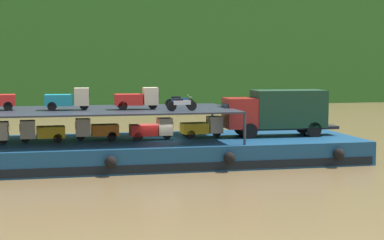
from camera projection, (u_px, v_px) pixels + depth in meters
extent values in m
plane|color=brown|center=(158.00, 162.00, 41.31)|extent=(400.00, 400.00, 0.00)
cube|color=#286023|center=(92.00, 1.00, 100.99)|extent=(123.44, 24.39, 31.96)
cube|color=navy|center=(158.00, 151.00, 41.24)|extent=(26.26, 8.78, 1.50)
cube|color=black|center=(171.00, 168.00, 37.00)|extent=(25.73, 0.06, 0.50)
sphere|color=black|center=(111.00, 162.00, 36.00)|extent=(0.70, 0.70, 0.70)
sphere|color=black|center=(229.00, 158.00, 37.53)|extent=(0.70, 0.70, 0.70)
sphere|color=black|center=(339.00, 154.00, 39.05)|extent=(0.70, 0.70, 0.70)
cube|color=maroon|center=(240.00, 113.00, 42.24)|extent=(2.05, 2.23, 2.00)
cube|color=#192833|center=(225.00, 108.00, 42.01)|extent=(0.11, 1.84, 0.60)
cube|color=#193823|center=(288.00, 109.00, 42.87)|extent=(4.86, 2.42, 2.50)
cube|color=black|center=(288.00, 128.00, 43.00)|extent=(6.83, 1.55, 0.20)
cylinder|color=black|center=(241.00, 128.00, 43.41)|extent=(1.01, 0.30, 1.00)
cylinder|color=black|center=(250.00, 131.00, 41.43)|extent=(1.01, 0.30, 1.00)
cylinder|color=black|center=(303.00, 126.00, 44.27)|extent=(1.01, 0.30, 1.00)
cylinder|color=black|center=(314.00, 129.00, 42.29)|extent=(1.01, 0.30, 1.00)
cylinder|color=#232833|center=(212.00, 117.00, 45.89)|extent=(0.16, 0.16, 2.00)
cylinder|color=#232833|center=(245.00, 128.00, 38.29)|extent=(0.16, 0.16, 2.00)
cube|color=#232833|center=(99.00, 110.00, 40.16)|extent=(17.06, 7.98, 0.10)
cube|color=beige|center=(1.00, 131.00, 38.62)|extent=(0.93, 1.03, 1.10)
cube|color=#19232D|center=(8.00, 129.00, 38.69)|extent=(0.07, 0.85, 0.38)
cylinder|color=black|center=(3.00, 140.00, 38.70)|extent=(0.56, 0.16, 0.56)
cube|color=gold|center=(51.00, 132.00, 39.72)|extent=(1.77, 1.29, 0.70)
cube|color=#C6B793|center=(28.00, 129.00, 39.32)|extent=(0.96, 1.05, 1.10)
cube|color=#19232D|center=(20.00, 128.00, 39.18)|extent=(0.09, 0.85, 0.38)
cylinder|color=black|center=(25.00, 138.00, 39.33)|extent=(0.57, 0.17, 0.56)
cylinder|color=black|center=(57.00, 136.00, 40.37)|extent=(0.57, 0.17, 0.56)
cylinder|color=black|center=(58.00, 138.00, 39.35)|extent=(0.57, 0.17, 0.56)
cube|color=orange|center=(105.00, 130.00, 40.87)|extent=(1.70, 1.20, 0.70)
cube|color=beige|center=(83.00, 127.00, 40.54)|extent=(0.90, 1.00, 1.10)
cube|color=#19232D|center=(75.00, 126.00, 40.43)|extent=(0.04, 0.85, 0.38)
cylinder|color=black|center=(81.00, 136.00, 40.56)|extent=(0.56, 0.14, 0.56)
cylinder|color=black|center=(111.00, 134.00, 41.50)|extent=(0.56, 0.14, 0.56)
cylinder|color=black|center=(112.00, 136.00, 40.47)|extent=(0.56, 0.14, 0.56)
cube|color=red|center=(143.00, 130.00, 40.72)|extent=(1.72, 1.24, 0.70)
cube|color=beige|center=(165.00, 126.00, 41.03)|extent=(0.92, 1.02, 1.10)
cube|color=#19232D|center=(172.00, 125.00, 41.13)|extent=(0.06, 0.85, 0.38)
cylinder|color=black|center=(167.00, 135.00, 41.12)|extent=(0.56, 0.15, 0.56)
cylinder|color=black|center=(138.00, 137.00, 40.14)|extent=(0.56, 0.15, 0.56)
cylinder|color=black|center=(136.00, 135.00, 41.17)|extent=(0.56, 0.15, 0.56)
cube|color=gold|center=(194.00, 128.00, 41.92)|extent=(1.76, 1.29, 0.70)
cube|color=#C6B793|center=(215.00, 125.00, 42.28)|extent=(0.95, 1.05, 1.10)
cube|color=#19232D|center=(221.00, 123.00, 42.40)|extent=(0.09, 0.85, 0.38)
cylinder|color=black|center=(217.00, 133.00, 42.37)|extent=(0.57, 0.17, 0.56)
cylinder|color=black|center=(191.00, 134.00, 41.34)|extent=(0.57, 0.17, 0.56)
cylinder|color=black|center=(186.00, 133.00, 42.35)|extent=(0.57, 0.17, 0.56)
cube|color=red|center=(1.00, 100.00, 39.39)|extent=(1.76, 1.29, 0.70)
cylinder|color=black|center=(8.00, 105.00, 40.04)|extent=(0.57, 0.17, 0.56)
cylinder|color=black|center=(8.00, 106.00, 39.03)|extent=(0.57, 0.17, 0.56)
cube|color=teal|center=(59.00, 100.00, 39.43)|extent=(1.76, 1.29, 0.70)
cube|color=beige|center=(82.00, 97.00, 39.64)|extent=(0.95, 1.05, 1.10)
cube|color=#19232D|center=(89.00, 95.00, 39.71)|extent=(0.09, 0.85, 0.38)
cylinder|color=black|center=(84.00, 105.00, 39.72)|extent=(0.57, 0.17, 0.56)
cylinder|color=black|center=(52.00, 106.00, 38.88)|extent=(0.57, 0.17, 0.56)
cylinder|color=black|center=(53.00, 105.00, 39.92)|extent=(0.57, 0.17, 0.56)
cube|color=red|center=(128.00, 100.00, 39.96)|extent=(1.72, 1.22, 0.70)
cube|color=beige|center=(150.00, 96.00, 40.23)|extent=(0.91, 1.01, 1.10)
cube|color=#19232D|center=(158.00, 94.00, 40.31)|extent=(0.05, 0.85, 0.38)
cylinder|color=black|center=(153.00, 105.00, 40.31)|extent=(0.56, 0.15, 0.56)
cylinder|color=black|center=(123.00, 106.00, 39.40)|extent=(0.56, 0.15, 0.56)
cylinder|color=black|center=(121.00, 105.00, 40.43)|extent=(0.56, 0.15, 0.56)
cylinder|color=black|center=(192.00, 106.00, 39.08)|extent=(0.61, 0.16, 0.60)
cylinder|color=black|center=(172.00, 106.00, 38.66)|extent=(0.61, 0.16, 0.60)
cube|color=#B7B7BC|center=(182.00, 103.00, 38.85)|extent=(1.11, 0.32, 0.28)
cube|color=black|center=(178.00, 100.00, 38.75)|extent=(0.62, 0.26, 0.12)
cylinder|color=#B2B2B7|center=(190.00, 97.00, 38.99)|extent=(0.10, 0.55, 0.04)
cylinder|color=black|center=(190.00, 103.00, 41.35)|extent=(0.61, 0.16, 0.60)
cylinder|color=black|center=(170.00, 104.00, 41.19)|extent=(0.61, 0.16, 0.60)
cube|color=#1E4C99|center=(180.00, 100.00, 41.25)|extent=(1.11, 0.30, 0.28)
cube|color=black|center=(176.00, 97.00, 41.20)|extent=(0.62, 0.26, 0.12)
cylinder|color=#B2B2B7|center=(188.00, 95.00, 41.29)|extent=(0.09, 0.55, 0.04)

